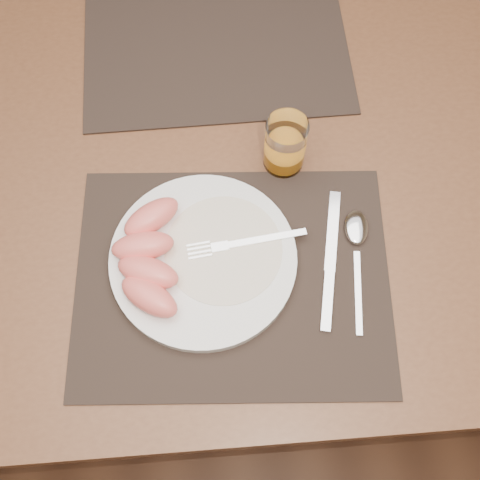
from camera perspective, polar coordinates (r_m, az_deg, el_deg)
name	(u,v)px	position (r m, az deg, el deg)	size (l,w,h in m)	color
ground	(228,295)	(1.65, -1.13, -5.27)	(5.00, 5.00, 0.00)	#55311D
table	(221,175)	(1.04, -1.81, 6.18)	(1.40, 0.90, 0.75)	brown
placemat_near	(233,279)	(0.87, -0.71, -3.71)	(0.45, 0.35, 0.00)	#2D221C
placemat_far	(215,39)	(1.10, -2.35, 18.48)	(0.45, 0.35, 0.00)	#2D221C
plate	(203,259)	(0.87, -3.50, -1.83)	(0.27, 0.27, 0.02)	white
plate_dressing	(223,249)	(0.86, -1.58, -0.87)	(0.17, 0.17, 0.00)	white
fork	(236,244)	(0.86, -0.35, -0.37)	(0.18, 0.04, 0.00)	silver
knife	(330,271)	(0.88, 8.49, -2.90)	(0.06, 0.22, 0.01)	silver
spoon	(357,237)	(0.90, 10.99, 0.31)	(0.05, 0.19, 0.01)	silver
juice_glass	(285,146)	(0.91, 4.29, 8.86)	(0.06, 0.06, 0.10)	white
grapefruit_wedges	(148,257)	(0.85, -8.73, -1.64)	(0.11, 0.20, 0.04)	#F17162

